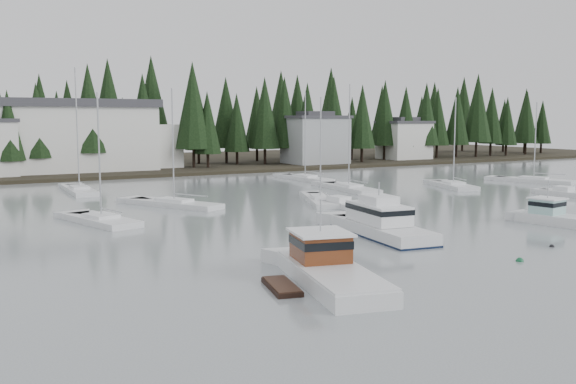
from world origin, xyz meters
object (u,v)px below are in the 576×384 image
at_px(lobster_boat_teal, 559,219).
at_px(sailboat_7, 80,192).
at_px(sailboat_1, 533,182).
at_px(sailboat_5, 305,180).
at_px(cabin_cruiser_center, 381,226).
at_px(runabout_1, 339,205).
at_px(lobster_boat_brown, 327,273).
at_px(sailboat_0, 174,206).
at_px(sailboat_3, 349,189).
at_px(harbor_inn, 86,136).
at_px(sailboat_8, 453,187).
at_px(runabout_2, 564,194).
at_px(sailboat_2, 102,223).
at_px(sailboat_4, 320,202).
at_px(house_east_a, 315,139).
at_px(house_east_b, 404,139).

distance_m(lobster_boat_teal, sailboat_7, 51.36).
bearing_deg(sailboat_1, sailboat_5, 34.77).
distance_m(cabin_cruiser_center, sailboat_7, 41.42).
xyz_separation_m(sailboat_7, runabout_1, (19.40, -24.87, 0.05)).
distance_m(lobster_boat_brown, sailboat_0, 32.16).
relative_size(sailboat_0, sailboat_3, 0.91).
bearing_deg(cabin_cruiser_center, harbor_inn, 13.95).
xyz_separation_m(cabin_cruiser_center, sailboat_8, (27.98, 21.68, -0.62)).
relative_size(sailboat_5, runabout_2, 2.13).
bearing_deg(sailboat_5, sailboat_0, 119.79).
bearing_deg(sailboat_2, sailboat_4, -99.54).
height_order(cabin_cruiser_center, sailboat_4, sailboat_4).
relative_size(house_east_a, sailboat_3, 0.81).
xyz_separation_m(house_east_b, runabout_2, (-21.13, -52.93, -4.27)).
xyz_separation_m(house_east_b, sailboat_2, (-70.47, -46.82, -4.35)).
relative_size(lobster_boat_brown, sailboat_2, 0.92).
bearing_deg(runabout_2, runabout_1, 74.61).
bearing_deg(sailboat_8, house_east_a, 12.73).
height_order(cabin_cruiser_center, runabout_1, cabin_cruiser_center).
xyz_separation_m(sailboat_5, runabout_2, (16.00, -29.24, 0.07)).
bearing_deg(lobster_boat_brown, sailboat_1, -46.23).
relative_size(sailboat_2, sailboat_4, 1.00).
height_order(harbor_inn, lobster_boat_teal, harbor_inn).
distance_m(sailboat_0, sailboat_2, 10.99).
height_order(house_east_a, cabin_cruiser_center, house_east_a).
bearing_deg(lobster_boat_brown, harbor_inn, 10.59).
bearing_deg(sailboat_8, runabout_1, 127.10).
height_order(sailboat_4, sailboat_8, sailboat_8).
xyz_separation_m(cabin_cruiser_center, sailboat_0, (-7.87, 22.48, -0.62)).
height_order(sailboat_2, sailboat_3, sailboat_3).
xyz_separation_m(house_east_b, cabin_cruiser_center, (-53.98, -62.50, -3.73)).
bearing_deg(house_east_b, sailboat_0, -147.10).
distance_m(sailboat_3, sailboat_5, 13.14).
height_order(lobster_boat_teal, runabout_1, lobster_boat_teal).
bearing_deg(house_east_b, house_east_a, -174.81).
relative_size(harbor_inn, cabin_cruiser_center, 2.71).
height_order(sailboat_1, sailboat_4, sailboat_1).
bearing_deg(house_east_b, sailboat_1, -106.16).
bearing_deg(sailboat_7, runabout_1, -140.21).
xyz_separation_m(sailboat_2, runabout_1, (22.45, -1.36, 0.08)).
bearing_deg(runabout_2, house_east_b, -27.13).
bearing_deg(sailboat_5, runabout_1, 152.39).
height_order(sailboat_4, sailboat_5, sailboat_5).
height_order(lobster_boat_brown, cabin_cruiser_center, lobster_boat_brown).
distance_m(house_east_b, sailboat_8, 48.58).
relative_size(house_east_a, sailboat_5, 0.84).
xyz_separation_m(sailboat_3, sailboat_4, (-9.11, -8.04, -0.01)).
distance_m(cabin_cruiser_center, sailboat_1, 47.08).
xyz_separation_m(harbor_inn, sailboat_3, (22.09, -39.06, -5.72)).
bearing_deg(sailboat_3, sailboat_1, -93.70).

